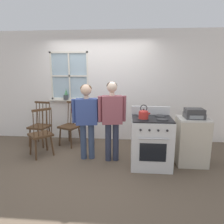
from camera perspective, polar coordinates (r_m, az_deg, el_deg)
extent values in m
plane|color=brown|center=(4.04, -5.67, -14.12)|extent=(16.00, 16.00, 0.00)
cube|color=white|center=(5.78, -25.80, 6.61)|extent=(1.92, 0.06, 2.70)
cube|color=white|center=(5.04, 13.53, 6.84)|extent=(3.51, 0.06, 2.70)
cube|color=white|center=(5.33, -11.50, -1.89)|extent=(0.97, 0.06, 1.03)
cube|color=white|center=(5.23, -12.44, 19.23)|extent=(0.97, 0.06, 0.49)
cube|color=silver|center=(5.16, -11.98, 3.30)|extent=(1.03, 0.10, 0.03)
cube|color=#9EB7C6|center=(5.19, -11.99, 10.07)|extent=(0.91, 0.01, 1.12)
cube|color=silver|center=(5.17, -12.08, 10.05)|extent=(0.04, 0.02, 1.18)
cube|color=silver|center=(5.17, -12.08, 10.05)|extent=(0.97, 0.02, 0.04)
cube|color=silver|center=(5.32, -16.94, 9.85)|extent=(0.04, 0.03, 1.18)
cube|color=silver|center=(5.05, -6.97, 10.19)|extent=(0.04, 0.03, 1.18)
cube|color=silver|center=(5.18, -12.37, 16.37)|extent=(0.97, 0.03, 0.04)
cube|color=silver|center=(5.21, -11.81, 3.78)|extent=(0.97, 0.03, 0.04)
cube|color=#4C331E|center=(4.85, -12.03, -4.10)|extent=(0.55, 0.54, 0.04)
cylinder|color=#4C331E|center=(4.92, -14.64, -6.88)|extent=(0.09, 0.06, 0.43)
cylinder|color=#4C331E|center=(4.70, -11.62, -7.64)|extent=(0.06, 0.09, 0.43)
cylinder|color=#4C331E|center=(5.14, -12.17, -5.93)|extent=(0.06, 0.09, 0.43)
cylinder|color=#4C331E|center=(4.93, -9.18, -6.60)|extent=(0.09, 0.06, 0.43)
cylinder|color=#4C331E|center=(5.02, -12.43, -0.37)|extent=(0.05, 0.08, 0.54)
cylinder|color=#4C331E|center=(4.97, -11.65, -0.48)|extent=(0.05, 0.08, 0.54)
cylinder|color=#4C331E|center=(4.91, -10.86, -0.60)|extent=(0.05, 0.08, 0.54)
cylinder|color=#4C331E|center=(4.85, -10.05, -0.71)|extent=(0.05, 0.08, 0.54)
cylinder|color=#4C331E|center=(4.80, -9.21, -0.83)|extent=(0.05, 0.08, 0.54)
cube|color=#4C331E|center=(4.86, -10.99, 2.69)|extent=(0.36, 0.19, 0.04)
cube|color=#4C331E|center=(4.43, -19.74, -6.13)|extent=(0.58, 0.58, 0.04)
cylinder|color=#4C331E|center=(4.70, -18.25, -8.03)|extent=(0.05, 0.09, 0.43)
cylinder|color=#4C331E|center=(4.60, -22.23, -8.77)|extent=(0.09, 0.05, 0.43)
cylinder|color=#4C331E|center=(4.42, -16.70, -9.21)|extent=(0.09, 0.05, 0.43)
cylinder|color=#4C331E|center=(4.31, -20.92, -10.05)|extent=(0.05, 0.09, 0.43)
cylinder|color=#4C331E|center=(4.26, -16.94, -2.85)|extent=(0.07, 0.07, 0.54)
cylinder|color=#4C331E|center=(4.23, -18.06, -3.03)|extent=(0.07, 0.07, 0.54)
cylinder|color=#4C331E|center=(4.20, -19.20, -3.22)|extent=(0.07, 0.07, 0.54)
cylinder|color=#4C331E|center=(4.17, -20.36, -3.40)|extent=(0.07, 0.07, 0.54)
cylinder|color=#4C331E|center=(4.14, -21.53, -3.59)|extent=(0.07, 0.07, 0.54)
cube|color=#4C331E|center=(4.13, -19.47, 0.61)|extent=(0.30, 0.29, 0.04)
cube|color=#4C331E|center=(5.04, -20.00, -3.95)|extent=(0.48, 0.47, 0.04)
cylinder|color=#4C331E|center=(5.09, -22.42, -6.80)|extent=(0.08, 0.07, 0.43)
cylinder|color=#4C331E|center=(4.89, -19.23, -7.29)|extent=(0.07, 0.08, 0.43)
cylinder|color=#4C331E|center=(5.33, -20.35, -5.79)|extent=(0.07, 0.08, 0.43)
cylinder|color=#4C331E|center=(5.14, -17.23, -6.21)|extent=(0.08, 0.07, 0.43)
cylinder|color=#4C331E|center=(5.22, -20.78, -0.43)|extent=(0.03, 0.08, 0.54)
cylinder|color=#4C331E|center=(5.16, -19.97, -0.49)|extent=(0.03, 0.08, 0.54)
cylinder|color=#4C331E|center=(5.11, -19.14, -0.55)|extent=(0.03, 0.08, 0.54)
cylinder|color=#4C331E|center=(5.06, -18.29, -0.61)|extent=(0.03, 0.08, 0.54)
cylinder|color=#4C331E|center=(5.02, -17.43, -0.67)|extent=(0.03, 0.08, 0.54)
cube|color=#4C331E|center=(5.06, -19.36, 2.61)|extent=(0.38, 0.11, 0.04)
cylinder|color=#384766|center=(4.09, -8.17, -8.34)|extent=(0.12, 0.12, 0.72)
cylinder|color=#384766|center=(4.08, -5.91, -8.33)|extent=(0.12, 0.12, 0.72)
cube|color=#384C8E|center=(3.92, -7.27, 0.13)|extent=(0.44, 0.27, 0.51)
cylinder|color=#384C8E|center=(3.91, -10.88, 0.30)|extent=(0.09, 0.12, 0.47)
cylinder|color=#384C8E|center=(3.89, -3.68, 0.42)|extent=(0.09, 0.12, 0.47)
cylinder|color=beige|center=(3.87, -7.38, 4.26)|extent=(0.10, 0.10, 0.06)
sphere|color=beige|center=(3.85, -7.44, 6.28)|extent=(0.21, 0.21, 0.21)
ellipsoid|color=brown|center=(3.86, -7.43, 6.59)|extent=(0.22, 0.22, 0.18)
cylinder|color=#2D3347|center=(3.96, -1.08, -8.60)|extent=(0.12, 0.12, 0.76)
cylinder|color=#2D3347|center=(3.98, 1.07, -8.53)|extent=(0.12, 0.12, 0.76)
cube|color=#934C56|center=(3.79, 0.00, 0.65)|extent=(0.41, 0.27, 0.53)
cylinder|color=#934C56|center=(3.75, -3.47, 0.85)|extent=(0.09, 0.12, 0.50)
cylinder|color=#934C56|center=(3.79, 3.48, 0.97)|extent=(0.09, 0.12, 0.50)
cylinder|color=beige|center=(3.74, 0.00, 5.15)|extent=(0.10, 0.10, 0.06)
sphere|color=beige|center=(3.73, 0.00, 7.14)|extent=(0.20, 0.20, 0.20)
ellipsoid|color=#332319|center=(3.74, -0.02, 7.43)|extent=(0.20, 0.20, 0.16)
cube|color=silver|center=(3.81, 11.06, -8.60)|extent=(0.73, 0.64, 0.90)
cube|color=black|center=(3.67, 11.35, -1.84)|extent=(0.71, 0.61, 0.02)
cylinder|color=#2D2D30|center=(3.53, 8.95, -2.01)|extent=(0.20, 0.20, 0.02)
cylinder|color=#2D2D30|center=(3.57, 14.20, -2.08)|extent=(0.20, 0.20, 0.02)
cylinder|color=#2D2D30|center=(3.78, 8.69, -1.07)|extent=(0.20, 0.20, 0.02)
cylinder|color=#2D2D30|center=(3.81, 13.60, -1.15)|extent=(0.20, 0.20, 0.02)
cube|color=silver|center=(3.93, 10.95, 0.47)|extent=(0.73, 0.06, 0.16)
cube|color=black|center=(3.53, 11.58, -11.27)|extent=(0.45, 0.01, 0.32)
cylinder|color=silver|center=(3.42, 11.80, -7.52)|extent=(0.51, 0.02, 0.02)
cylinder|color=#232326|center=(3.37, 8.17, -5.12)|extent=(0.04, 0.02, 0.04)
cylinder|color=#232326|center=(3.38, 10.65, -5.14)|extent=(0.04, 0.02, 0.04)
cylinder|color=#232326|center=(3.40, 13.10, -5.16)|extent=(0.04, 0.02, 0.04)
cylinder|color=#232326|center=(3.42, 15.52, -5.17)|extent=(0.04, 0.02, 0.04)
cylinder|color=red|center=(3.51, 8.98, -0.92)|extent=(0.17, 0.17, 0.12)
ellipsoid|color=red|center=(3.50, 9.02, 0.04)|extent=(0.16, 0.16, 0.07)
sphere|color=black|center=(3.49, 9.04, 0.76)|extent=(0.03, 0.03, 0.03)
cylinder|color=red|center=(3.52, 10.31, -0.66)|extent=(0.08, 0.03, 0.07)
torus|color=black|center=(3.49, 9.05, 1.08)|extent=(0.12, 0.01, 0.12)
cylinder|color=#42474C|center=(5.17, -13.02, 4.09)|extent=(0.12, 0.12, 0.12)
cylinder|color=#33261C|center=(5.16, -13.05, 4.64)|extent=(0.11, 0.11, 0.01)
cone|color=#388447|center=(5.15, -12.91, 5.78)|extent=(0.06, 0.05, 0.19)
cone|color=#388447|center=(5.17, -13.20, 5.35)|extent=(0.06, 0.05, 0.12)
cone|color=#388447|center=(5.14, -13.17, 5.43)|extent=(0.04, 0.07, 0.14)
cube|color=maroon|center=(4.95, -10.25, 1.08)|extent=(0.24, 0.17, 0.26)
torus|color=maroon|center=(4.86, -10.92, 2.88)|extent=(0.16, 0.16, 0.01)
cube|color=beige|center=(4.12, 21.73, -7.89)|extent=(0.55, 0.50, 0.87)
cube|color=beige|center=(3.99, 22.23, -1.80)|extent=(0.55, 0.50, 0.03)
cube|color=#38383A|center=(3.96, 22.39, -0.95)|extent=(0.34, 0.28, 0.10)
cube|color=#38383A|center=(3.94, 22.49, 0.32)|extent=(0.32, 0.27, 0.08)
cube|color=gray|center=(3.83, 23.01, -1.43)|extent=(0.24, 0.01, 0.06)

